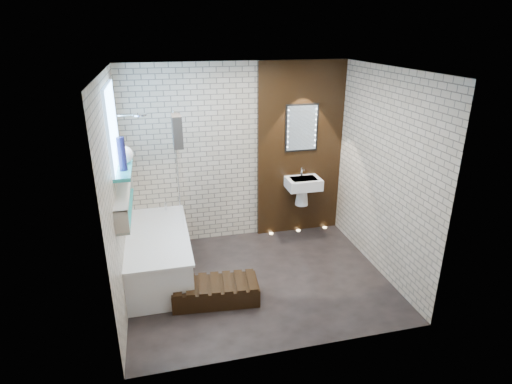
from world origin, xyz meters
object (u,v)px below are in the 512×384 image
object	(u,v)px
bathtub	(158,254)
bath_screen	(179,169)
washbasin	(303,187)
led_mirror	(302,128)
walnut_step	(216,292)

from	to	relation	value
bathtub	bath_screen	world-z (taller)	bath_screen
bathtub	bath_screen	bearing A→B (deg)	51.10
bathtub	bath_screen	size ratio (longest dim) A/B	1.24
washbasin	bathtub	bearing A→B (deg)	-163.99
led_mirror	walnut_step	distance (m)	2.67
walnut_step	led_mirror	bearing A→B (deg)	44.67
bath_screen	washbasin	bearing A→B (deg)	5.78
washbasin	walnut_step	world-z (taller)	washbasin
led_mirror	walnut_step	xyz separation A→B (m)	(-1.55, -1.53, -1.54)
bath_screen	washbasin	xyz separation A→B (m)	(1.82, 0.18, -0.49)
bath_screen	led_mirror	xyz separation A→B (m)	(1.82, 0.34, 0.37)
bath_screen	walnut_step	xyz separation A→B (m)	(0.27, -1.19, -1.17)
bath_screen	led_mirror	distance (m)	1.89
washbasin	walnut_step	bearing A→B (deg)	-138.44
bathtub	walnut_step	distance (m)	0.99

